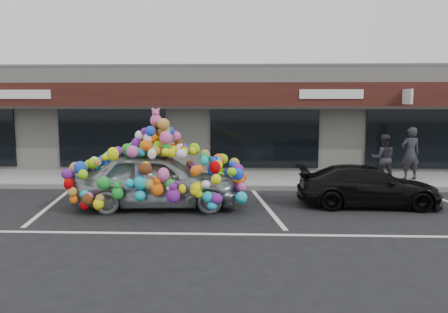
{
  "coord_description": "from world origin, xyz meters",
  "views": [
    {
      "loc": [
        2.09,
        -11.5,
        2.87
      ],
      "look_at": [
        1.59,
        1.4,
        1.24
      ],
      "focal_mm": 35.0,
      "sensor_mm": 36.0,
      "label": 1
    }
  ],
  "objects_px": {
    "black_sedan": "(368,186)",
    "pedestrian_a": "(410,153)",
    "toy_car": "(157,174)",
    "pedestrian_b": "(383,158)"
  },
  "relations": [
    {
      "from": "pedestrian_b",
      "to": "pedestrian_a",
      "type": "bearing_deg",
      "value": -149.94
    },
    {
      "from": "toy_car",
      "to": "pedestrian_a",
      "type": "height_order",
      "value": "toy_car"
    },
    {
      "from": "toy_car",
      "to": "pedestrian_a",
      "type": "relative_size",
      "value": 2.62
    },
    {
      "from": "toy_car",
      "to": "pedestrian_a",
      "type": "distance_m",
      "value": 9.02
    },
    {
      "from": "black_sedan",
      "to": "pedestrian_a",
      "type": "distance_m",
      "value": 4.21
    },
    {
      "from": "black_sedan",
      "to": "pedestrian_b",
      "type": "xyz_separation_m",
      "value": [
        1.33,
        2.91,
        0.4
      ]
    },
    {
      "from": "toy_car",
      "to": "black_sedan",
      "type": "distance_m",
      "value": 5.8
    },
    {
      "from": "black_sedan",
      "to": "pedestrian_b",
      "type": "height_order",
      "value": "pedestrian_b"
    },
    {
      "from": "toy_car",
      "to": "black_sedan",
      "type": "xyz_separation_m",
      "value": [
        5.77,
        0.36,
        -0.37
      ]
    },
    {
      "from": "toy_car",
      "to": "black_sedan",
      "type": "height_order",
      "value": "toy_car"
    }
  ]
}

